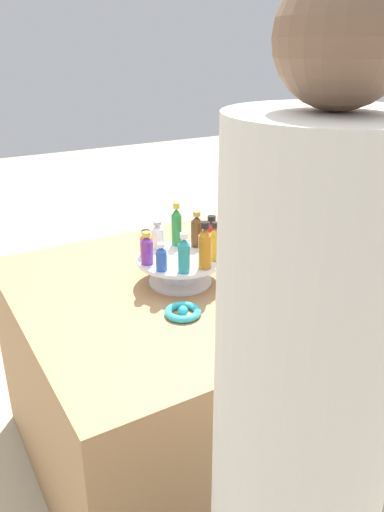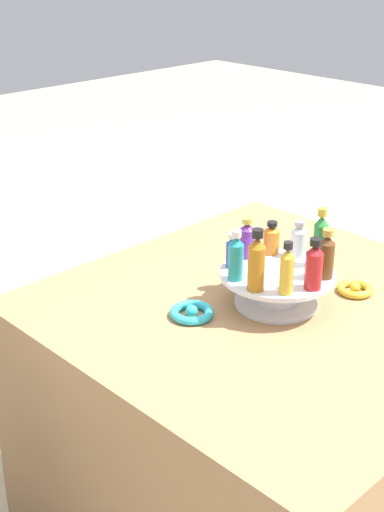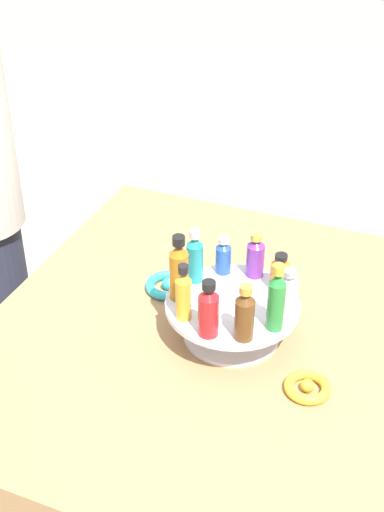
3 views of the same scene
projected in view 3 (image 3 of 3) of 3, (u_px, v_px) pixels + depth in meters
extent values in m
cube|color=#9E754C|center=(227.00, 449.00, 1.77)|extent=(1.07, 1.07, 0.74)
cylinder|color=silver|center=(231.00, 333.00, 1.56)|extent=(0.21, 0.21, 0.01)
cylinder|color=silver|center=(232.00, 319.00, 1.54)|extent=(0.11, 0.11, 0.07)
cylinder|color=silver|center=(232.00, 305.00, 1.52)|extent=(0.29, 0.29, 0.01)
cylinder|color=#288438|center=(276.00, 306.00, 1.41)|extent=(0.04, 0.04, 0.11)
cone|color=#288438|center=(278.00, 279.00, 1.38)|extent=(0.03, 0.03, 0.02)
cylinder|color=gold|center=(279.00, 269.00, 1.36)|extent=(0.02, 0.02, 0.02)
cylinder|color=silver|center=(288.00, 295.00, 1.48)|extent=(0.04, 0.04, 0.07)
cone|color=silver|center=(290.00, 278.00, 1.45)|extent=(0.04, 0.04, 0.02)
cylinder|color=#B2B2B7|center=(290.00, 273.00, 1.45)|extent=(0.03, 0.03, 0.01)
cylinder|color=orange|center=(280.00, 277.00, 1.54)|extent=(0.04, 0.04, 0.06)
cone|color=orange|center=(281.00, 262.00, 1.52)|extent=(0.04, 0.04, 0.01)
cylinder|color=black|center=(281.00, 257.00, 1.51)|extent=(0.03, 0.03, 0.01)
cylinder|color=#702D93|center=(255.00, 260.00, 1.58)|extent=(0.04, 0.04, 0.08)
cone|color=#702D93|center=(256.00, 243.00, 1.55)|extent=(0.04, 0.04, 0.02)
cylinder|color=gold|center=(257.00, 237.00, 1.54)|extent=(0.03, 0.03, 0.01)
cylinder|color=#234CAD|center=(223.00, 260.00, 1.59)|extent=(0.03, 0.03, 0.06)
cone|color=#234CAD|center=(224.00, 245.00, 1.57)|extent=(0.03, 0.03, 0.01)
cylinder|color=silver|center=(224.00, 240.00, 1.56)|extent=(0.02, 0.02, 0.01)
cylinder|color=teal|center=(195.00, 263.00, 1.56)|extent=(0.04, 0.04, 0.09)
cone|color=teal|center=(195.00, 241.00, 1.52)|extent=(0.04, 0.04, 0.02)
cylinder|color=silver|center=(195.00, 234.00, 1.51)|extent=(0.02, 0.02, 0.02)
cylinder|color=#AD6B19|center=(179.00, 276.00, 1.50)|extent=(0.04, 0.04, 0.11)
cone|color=#AD6B19|center=(179.00, 250.00, 1.46)|extent=(0.04, 0.04, 0.02)
cylinder|color=black|center=(179.00, 241.00, 1.45)|extent=(0.03, 0.03, 0.02)
cylinder|color=gold|center=(184.00, 299.00, 1.44)|extent=(0.03, 0.03, 0.09)
cone|color=gold|center=(183.00, 277.00, 1.41)|extent=(0.03, 0.03, 0.02)
cylinder|color=black|center=(183.00, 269.00, 1.40)|extent=(0.02, 0.02, 0.02)
cylinder|color=#B21E23|center=(208.00, 316.00, 1.40)|extent=(0.04, 0.04, 0.09)
cone|color=#B21E23|center=(209.00, 293.00, 1.37)|extent=(0.04, 0.04, 0.02)
cylinder|color=black|center=(209.00, 285.00, 1.36)|extent=(0.03, 0.03, 0.02)
cylinder|color=brown|center=(244.00, 320.00, 1.39)|extent=(0.04, 0.04, 0.09)
cone|color=brown|center=(245.00, 297.00, 1.36)|extent=(0.04, 0.04, 0.02)
cylinder|color=#B79338|center=(246.00, 290.00, 1.35)|extent=(0.03, 0.03, 0.02)
torus|color=#2DB7CC|center=(168.00, 285.00, 1.70)|extent=(0.11, 0.11, 0.02)
sphere|color=#2DB7CC|center=(168.00, 284.00, 1.70)|extent=(0.03, 0.03, 0.03)
torus|color=gold|center=(307.00, 387.00, 1.42)|extent=(0.09, 0.09, 0.02)
sphere|color=gold|center=(307.00, 386.00, 1.41)|extent=(0.03, 0.03, 0.03)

